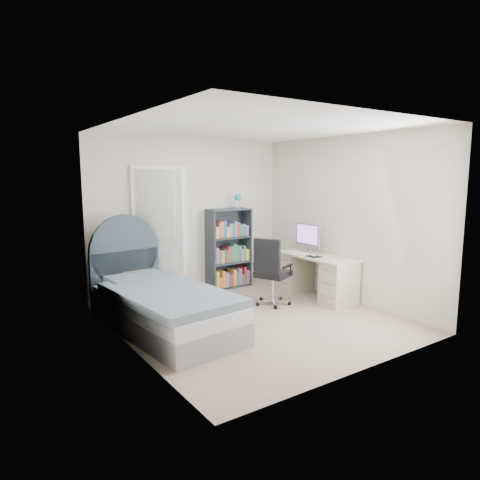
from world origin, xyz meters
TOP-DOWN VIEW (x-y plane):
  - room_shell at (0.00, 0.00)m, footprint 3.50×3.70m
  - door at (-0.65, 1.57)m, footprint 0.92×0.68m
  - bed at (-1.16, 0.40)m, footprint 1.25×2.32m
  - nightstand at (-1.11, 1.58)m, footprint 0.45×0.45m
  - floor_lamp at (-0.69, 1.49)m, footprint 0.21×0.21m
  - bookcase at (0.64, 1.64)m, footprint 0.76×0.32m
  - desk at (1.43, 0.34)m, footprint 0.55×1.38m
  - office_chair at (0.57, 0.39)m, footprint 0.59×0.59m

SIDE VIEW (x-z plane):
  - bed at x=-1.16m, z-range -0.38..1.00m
  - desk at x=1.43m, z-range -0.20..0.94m
  - nightstand at x=-1.11m, z-range 0.10..0.75m
  - office_chair at x=0.57m, z-range 0.05..1.06m
  - bookcase at x=0.64m, z-range -0.19..1.41m
  - floor_lamp at x=-0.69m, z-range -0.14..1.36m
  - door at x=-0.65m, z-range 0.00..2.06m
  - room_shell at x=0.00m, z-range -0.05..2.55m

